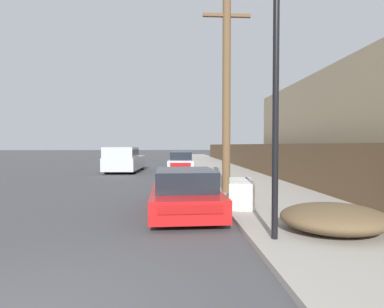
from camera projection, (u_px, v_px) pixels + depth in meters
sidewalk_curb at (214, 166)px, 26.73m from camera, size 4.20×63.00×0.12m
discarded_fridge at (241, 192)px, 9.04m from camera, size 1.03×1.94×0.76m
parked_sports_car_red at (184, 192)px, 8.68m from camera, size 1.97×4.67×1.24m
car_parked_mid at (182, 162)px, 21.98m from camera, size 2.02×4.71×1.42m
pickup_truck at (124, 160)px, 21.16m from camera, size 2.35×5.48×1.77m
utility_pole at (226, 92)px, 11.29m from camera, size 1.80×0.31×7.40m
street_lamp at (276, 86)px, 5.67m from camera, size 0.26×0.26×5.10m
brush_pile at (334, 218)px, 6.23m from camera, size 2.20×1.93×0.57m
wooden_fence at (244, 156)px, 23.82m from camera, size 0.08×44.53×1.86m
building_right_house at (360, 131)px, 15.07m from camera, size 6.00×12.90×5.20m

